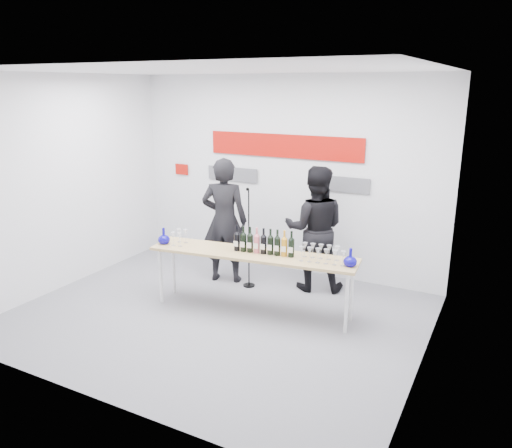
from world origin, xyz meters
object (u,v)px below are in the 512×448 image
(presenter_left, at_px, (224,221))
(presenter_right, at_px, (315,229))
(tasting_table, at_px, (252,257))
(mic_stand, at_px, (249,257))

(presenter_left, height_order, presenter_right, presenter_left)
(tasting_table, relative_size, presenter_right, 1.52)
(mic_stand, bearing_deg, presenter_right, 41.47)
(tasting_table, bearing_deg, mic_stand, 114.09)
(tasting_table, distance_m, presenter_right, 1.17)
(presenter_left, bearing_deg, tasting_table, 121.89)
(tasting_table, distance_m, mic_stand, 0.88)
(presenter_left, relative_size, mic_stand, 1.26)
(tasting_table, relative_size, mic_stand, 1.84)
(presenter_left, distance_m, presenter_right, 1.33)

